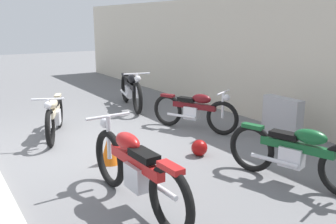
{
  "coord_description": "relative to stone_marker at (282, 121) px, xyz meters",
  "views": [
    {
      "loc": [
        6.21,
        -1.94,
        2.21
      ],
      "look_at": [
        0.61,
        1.67,
        0.55
      ],
      "focal_mm": 39.7,
      "sensor_mm": 36.0,
      "label": 1
    }
  ],
  "objects": [
    {
      "name": "helmet",
      "position": [
        -0.31,
        -1.64,
        -0.29
      ],
      "size": [
        0.27,
        0.27,
        0.27
      ],
      "primitive_type": "sphere",
      "color": "maroon",
      "rests_on": "ground_plane"
    },
    {
      "name": "ground_plane",
      "position": [
        -1.88,
        -3.31,
        -0.43
      ],
      "size": [
        40.0,
        40.0,
        0.0
      ],
      "primitive_type": "plane",
      "color": "slate"
    },
    {
      "name": "traffic_cone",
      "position": [
        -0.81,
        -3.02,
        -0.15
      ],
      "size": [
        0.32,
        0.32,
        0.55
      ],
      "primitive_type": "cone",
      "color": "orange",
      "rests_on": "ground_plane"
    },
    {
      "name": "stone_marker",
      "position": [
        0.0,
        0.0,
        0.0
      ],
      "size": [
        0.78,
        0.21,
        0.86
      ],
      "primitive_type": "cube",
      "rotation": [
        0.0,
        0.0,
        -0.01
      ],
      "color": "#9E9EA3",
      "rests_on": "ground_plane"
    },
    {
      "name": "motorcycle_cream",
      "position": [
        -2.68,
        -3.34,
        -0.0
      ],
      "size": [
        1.85,
        0.95,
        0.89
      ],
      "rotation": [
        0.0,
        0.0,
        -0.41
      ],
      "color": "black",
      "rests_on": "ground_plane"
    },
    {
      "name": "motorcycle_maroon",
      "position": [
        -1.55,
        -0.82,
        -0.01
      ],
      "size": [
        1.79,
        0.98,
        0.87
      ],
      "rotation": [
        0.0,
        0.0,
        0.44
      ],
      "color": "black",
      "rests_on": "ground_plane"
    },
    {
      "name": "motorcycle_black",
      "position": [
        -4.04,
        -0.98,
        0.05
      ],
      "size": [
        2.17,
        0.83,
        1.0
      ],
      "rotation": [
        0.0,
        0.0,
        -0.26
      ],
      "color": "black",
      "rests_on": "ground_plane"
    },
    {
      "name": "motorcycle_red",
      "position": [
        0.66,
        -3.34,
        0.05
      ],
      "size": [
        2.23,
        0.62,
        1.0
      ],
      "rotation": [
        0.0,
        0.0,
        3.16
      ],
      "color": "black",
      "rests_on": "ground_plane"
    },
    {
      "name": "motorcycle_green",
      "position": [
        1.29,
        -1.2,
        0.02
      ],
      "size": [
        2.01,
        0.79,
        0.92
      ],
      "rotation": [
        0.0,
        0.0,
        0.28
      ],
      "color": "black",
      "rests_on": "ground_plane"
    },
    {
      "name": "building_wall",
      "position": [
        -1.88,
        0.98,
        0.94
      ],
      "size": [
        18.0,
        0.3,
        2.74
      ],
      "primitive_type": "cube",
      "color": "beige",
      "rests_on": "ground_plane"
    }
  ]
}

